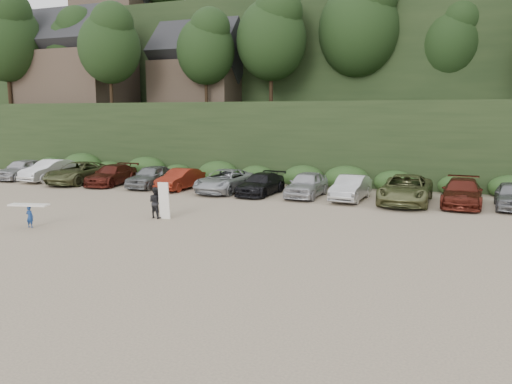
% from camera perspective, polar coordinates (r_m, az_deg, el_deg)
% --- Properties ---
extents(ground, '(120.00, 120.00, 0.00)m').
position_cam_1_polar(ground, '(22.92, -7.09, -4.04)').
color(ground, tan).
rests_on(ground, ground).
extents(hillside_backdrop, '(90.00, 41.50, 28.00)m').
position_cam_1_polar(hillside_backdrop, '(56.98, 10.23, 14.96)').
color(hillside_backdrop, black).
rests_on(hillside_backdrop, ground).
extents(parked_cars, '(39.24, 6.00, 1.64)m').
position_cam_1_polar(parked_cars, '(32.74, -2.72, 1.28)').
color(parked_cars, '#AEAEB3').
rests_on(parked_cars, ground).
extents(child_surfer, '(1.87, 0.91, 1.08)m').
position_cam_1_polar(child_surfer, '(24.83, -24.48, -2.05)').
color(child_surfer, navy).
rests_on(child_surfer, ground).
extents(adult_surfer, '(1.25, 0.72, 1.84)m').
position_cam_1_polar(adult_surfer, '(25.12, -11.30, -1.16)').
color(adult_surfer, black).
rests_on(adult_surfer, ground).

